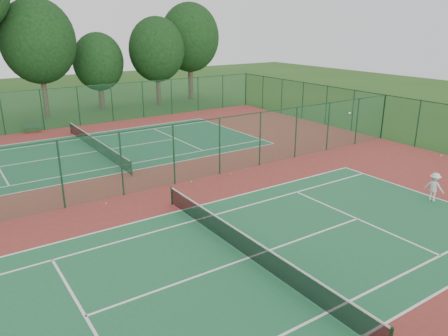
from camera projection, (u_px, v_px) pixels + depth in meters
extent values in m
plane|color=#244C17|center=(150.00, 189.00, 24.14)|extent=(120.00, 120.00, 0.00)
cube|color=maroon|center=(150.00, 189.00, 24.14)|extent=(40.00, 36.00, 0.01)
cube|color=#1F633B|center=(248.00, 258.00, 17.06)|extent=(23.77, 10.97, 0.01)
cube|color=#1D5D3C|center=(97.00, 151.00, 31.21)|extent=(23.77, 10.97, 0.01)
cube|color=#17462B|center=(61.00, 108.00, 37.74)|extent=(40.00, 0.02, 3.50)
cube|color=#13361B|center=(58.00, 88.00, 37.20)|extent=(40.00, 0.05, 0.05)
cube|color=#184A27|center=(383.00, 117.00, 34.20)|extent=(0.02, 36.00, 3.50)
cube|color=#153A24|center=(386.00, 95.00, 33.66)|extent=(0.05, 36.00, 0.05)
cube|color=#184A29|center=(149.00, 159.00, 23.59)|extent=(40.00, 0.02, 3.50)
cube|color=#143921|center=(147.00, 128.00, 23.05)|extent=(40.00, 0.05, 0.05)
cylinder|color=#123319|center=(172.00, 196.00, 21.94)|extent=(0.10, 0.10, 0.97)
cube|color=black|center=(249.00, 247.00, 16.91)|extent=(0.02, 12.80, 0.85)
cube|color=white|center=(249.00, 237.00, 16.77)|extent=(0.04, 12.80, 0.06)
cylinder|color=#14391F|center=(131.00, 169.00, 26.03)|extent=(0.10, 0.10, 0.97)
cylinder|color=#14391F|center=(71.00, 128.00, 36.10)|extent=(0.10, 0.10, 0.97)
cube|color=black|center=(96.00, 145.00, 31.06)|extent=(0.02, 12.80, 0.85)
cube|color=silver|center=(96.00, 139.00, 30.93)|extent=(0.04, 12.80, 0.06)
imported|color=silver|center=(434.00, 187.00, 22.32)|extent=(0.73, 1.06, 1.51)
cube|color=#13361D|center=(25.00, 131.00, 36.33)|extent=(0.16, 0.39, 0.43)
cube|color=#13361D|center=(40.00, 129.00, 36.71)|extent=(0.16, 0.39, 0.43)
cube|color=#13361D|center=(32.00, 127.00, 36.45)|extent=(1.48, 0.71, 0.05)
cube|color=#13361D|center=(32.00, 125.00, 36.21)|extent=(1.40, 0.37, 0.43)
sphere|color=#ABC52D|center=(191.00, 181.00, 25.19)|extent=(0.08, 0.08, 0.08)
sphere|color=#B8CC2F|center=(230.00, 174.00, 26.45)|extent=(0.07, 0.07, 0.07)
sphere|color=#B2CB2F|center=(106.00, 203.00, 22.16)|extent=(0.07, 0.07, 0.07)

